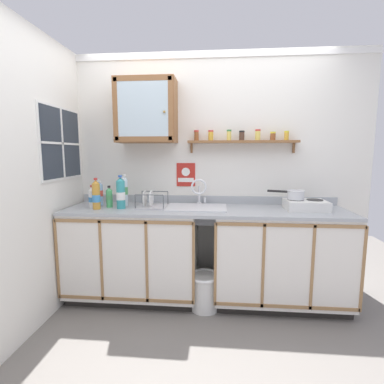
{
  "coord_description": "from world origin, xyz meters",
  "views": [
    {
      "loc": [
        0.12,
        -2.31,
        1.46
      ],
      "look_at": [
        -0.14,
        0.53,
        1.07
      ],
      "focal_mm": 26.79,
      "sensor_mm": 36.0,
      "label": 1
    }
  ],
  "objects_px": {
    "saucepan": "(295,194)",
    "warning_sign": "(186,175)",
    "dish_rack": "(151,204)",
    "bottle_water_blue_3": "(99,193)",
    "bottle_soda_green_2": "(109,197)",
    "bottle_juice_amber_0": "(96,195)",
    "bottle_opaque_white_5": "(92,198)",
    "hot_plate_stove": "(306,205)",
    "bottle_water_clear_1": "(125,191)",
    "sink": "(197,211)",
    "wall_cabinet": "(146,111)",
    "bottle_detergent_teal_4": "(121,194)",
    "trash_bin": "(205,291)"
  },
  "relations": [
    {
      "from": "sink",
      "to": "saucepan",
      "type": "xyz_separation_m",
      "value": [
        0.93,
        0.02,
        0.17
      ]
    },
    {
      "from": "bottle_water_clear_1",
      "to": "bottle_soda_green_2",
      "type": "distance_m",
      "value": 0.16
    },
    {
      "from": "bottle_water_clear_1",
      "to": "dish_rack",
      "type": "height_order",
      "value": "bottle_water_clear_1"
    },
    {
      "from": "bottle_detergent_teal_4",
      "to": "hot_plate_stove",
      "type": "bearing_deg",
      "value": 3.11
    },
    {
      "from": "bottle_soda_green_2",
      "to": "bottle_detergent_teal_4",
      "type": "distance_m",
      "value": 0.15
    },
    {
      "from": "bottle_detergent_teal_4",
      "to": "wall_cabinet",
      "type": "xyz_separation_m",
      "value": [
        0.21,
        0.24,
        0.8
      ]
    },
    {
      "from": "sink",
      "to": "saucepan",
      "type": "bearing_deg",
      "value": 0.94
    },
    {
      "from": "sink",
      "to": "hot_plate_stove",
      "type": "xyz_separation_m",
      "value": [
        1.03,
        -0.01,
        0.08
      ]
    },
    {
      "from": "bottle_opaque_white_5",
      "to": "wall_cabinet",
      "type": "height_order",
      "value": "wall_cabinet"
    },
    {
      "from": "hot_plate_stove",
      "to": "dish_rack",
      "type": "bearing_deg",
      "value": -179.61
    },
    {
      "from": "bottle_juice_amber_0",
      "to": "wall_cabinet",
      "type": "bearing_deg",
      "value": 33.37
    },
    {
      "from": "bottle_detergent_teal_4",
      "to": "warning_sign",
      "type": "height_order",
      "value": "warning_sign"
    },
    {
      "from": "bottle_water_clear_1",
      "to": "warning_sign",
      "type": "height_order",
      "value": "warning_sign"
    },
    {
      "from": "saucepan",
      "to": "bottle_juice_amber_0",
      "type": "height_order",
      "value": "bottle_juice_amber_0"
    },
    {
      "from": "saucepan",
      "to": "bottle_juice_amber_0",
      "type": "distance_m",
      "value": 1.89
    },
    {
      "from": "sink",
      "to": "bottle_soda_green_2",
      "type": "distance_m",
      "value": 0.87
    },
    {
      "from": "bottle_soda_green_2",
      "to": "wall_cabinet",
      "type": "distance_m",
      "value": 0.93
    },
    {
      "from": "bottle_soda_green_2",
      "to": "bottle_detergent_teal_4",
      "type": "bearing_deg",
      "value": -22.02
    },
    {
      "from": "hot_plate_stove",
      "to": "bottle_opaque_white_5",
      "type": "distance_m",
      "value": 2.06
    },
    {
      "from": "saucepan",
      "to": "bottle_detergent_teal_4",
      "type": "distance_m",
      "value": 1.66
    },
    {
      "from": "saucepan",
      "to": "warning_sign",
      "type": "xyz_separation_m",
      "value": [
        -1.07,
        0.25,
        0.16
      ]
    },
    {
      "from": "bottle_opaque_white_5",
      "to": "trash_bin",
      "type": "distance_m",
      "value": 1.41
    },
    {
      "from": "bottle_soda_green_2",
      "to": "trash_bin",
      "type": "xyz_separation_m",
      "value": [
        0.95,
        -0.16,
        -0.85
      ]
    },
    {
      "from": "bottle_juice_amber_0",
      "to": "bottle_opaque_white_5",
      "type": "relative_size",
      "value": 1.35
    },
    {
      "from": "hot_plate_stove",
      "to": "bottle_soda_green_2",
      "type": "xyz_separation_m",
      "value": [
        -1.89,
        -0.04,
        0.05
      ]
    },
    {
      "from": "bottle_soda_green_2",
      "to": "bottle_detergent_teal_4",
      "type": "height_order",
      "value": "bottle_detergent_teal_4"
    },
    {
      "from": "bottle_soda_green_2",
      "to": "bottle_opaque_white_5",
      "type": "bearing_deg",
      "value": -173.58
    },
    {
      "from": "bottle_soda_green_2",
      "to": "bottle_water_blue_3",
      "type": "distance_m",
      "value": 0.17
    },
    {
      "from": "bottle_water_blue_3",
      "to": "bottle_opaque_white_5",
      "type": "bearing_deg",
      "value": -104.55
    },
    {
      "from": "sink",
      "to": "bottle_water_blue_3",
      "type": "bearing_deg",
      "value": 177.66
    },
    {
      "from": "bottle_juice_amber_0",
      "to": "warning_sign",
      "type": "bearing_deg",
      "value": 27.45
    },
    {
      "from": "saucepan",
      "to": "dish_rack",
      "type": "bearing_deg",
      "value": -178.56
    },
    {
      "from": "wall_cabinet",
      "to": "dish_rack",
      "type": "bearing_deg",
      "value": -66.36
    },
    {
      "from": "bottle_juice_amber_0",
      "to": "bottle_soda_green_2",
      "type": "xyz_separation_m",
      "value": [
        0.09,
        0.1,
        -0.03
      ]
    },
    {
      "from": "bottle_detergent_teal_4",
      "to": "wall_cabinet",
      "type": "distance_m",
      "value": 0.86
    },
    {
      "from": "bottle_juice_amber_0",
      "to": "dish_rack",
      "type": "height_order",
      "value": "bottle_juice_amber_0"
    },
    {
      "from": "bottle_soda_green_2",
      "to": "wall_cabinet",
      "type": "xyz_separation_m",
      "value": [
        0.34,
        0.18,
        0.85
      ]
    },
    {
      "from": "warning_sign",
      "to": "saucepan",
      "type": "bearing_deg",
      "value": -13.23
    },
    {
      "from": "hot_plate_stove",
      "to": "bottle_soda_green_2",
      "type": "relative_size",
      "value": 1.73
    },
    {
      "from": "bottle_juice_amber_0",
      "to": "dish_rack",
      "type": "xyz_separation_m",
      "value": [
        0.5,
        0.13,
        -0.1
      ]
    },
    {
      "from": "bottle_juice_amber_0",
      "to": "bottle_opaque_white_5",
      "type": "xyz_separation_m",
      "value": [
        -0.08,
        0.09,
        -0.04
      ]
    },
    {
      "from": "hot_plate_stove",
      "to": "bottle_opaque_white_5",
      "type": "xyz_separation_m",
      "value": [
        -2.06,
        -0.06,
        0.05
      ]
    },
    {
      "from": "hot_plate_stove",
      "to": "trash_bin",
      "type": "bearing_deg",
      "value": -167.8
    },
    {
      "from": "hot_plate_stove",
      "to": "bottle_soda_green_2",
      "type": "bearing_deg",
      "value": -178.78
    },
    {
      "from": "saucepan",
      "to": "bottle_water_clear_1",
      "type": "distance_m",
      "value": 1.67
    },
    {
      "from": "bottle_water_clear_1",
      "to": "wall_cabinet",
      "type": "relative_size",
      "value": 0.51
    },
    {
      "from": "bottle_water_clear_1",
      "to": "trash_bin",
      "type": "xyz_separation_m",
      "value": [
        0.82,
        -0.25,
        -0.9
      ]
    },
    {
      "from": "bottle_water_blue_3",
      "to": "bottle_soda_green_2",
      "type": "bearing_deg",
      "value": -33.38
    },
    {
      "from": "bottle_detergent_teal_4",
      "to": "dish_rack",
      "type": "distance_m",
      "value": 0.31
    },
    {
      "from": "bottle_detergent_teal_4",
      "to": "wall_cabinet",
      "type": "height_order",
      "value": "wall_cabinet"
    }
  ]
}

